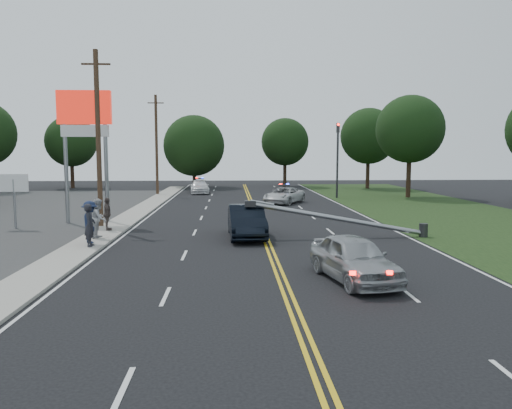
{
  "coord_description": "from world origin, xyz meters",
  "views": [
    {
      "loc": [
        -1.69,
        -16.75,
        4.33
      ],
      "look_at": [
        -0.47,
        8.2,
        1.7
      ],
      "focal_mm": 35.0,
      "sensor_mm": 36.0,
      "label": 1
    }
  ],
  "objects": [
    {
      "name": "emergency_a",
      "position": [
        2.75,
        25.17,
        0.67
      ],
      "size": [
        4.31,
        5.32,
        1.35
      ],
      "primitive_type": "imported",
      "rotation": [
        0.0,
        0.0,
        -0.51
      ],
      "color": "silver",
      "rests_on": "ground"
    },
    {
      "name": "grass_verge",
      "position": [
        13.5,
        10.0,
        0.01
      ],
      "size": [
        12.0,
        80.0,
        0.01
      ],
      "primitive_type": "cube",
      "color": "black",
      "rests_on": "ground"
    },
    {
      "name": "bystander_c",
      "position": [
        -8.27,
        6.51,
        1.11
      ],
      "size": [
        1.2,
        1.46,
        1.97
      ],
      "primitive_type": "imported",
      "rotation": [
        0.0,
        0.0,
        2.01
      ],
      "color": "#1A2443",
      "rests_on": "sidewalk"
    },
    {
      "name": "fallen_streetlight",
      "position": [
        4.19,
        8.0,
        0.92
      ],
      "size": [
        9.36,
        0.44,
        1.91
      ],
      "color": "#2D2D30",
      "rests_on": "ground"
    },
    {
      "name": "bystander_d",
      "position": [
        -8.4,
        10.28,
        1.01
      ],
      "size": [
        0.67,
        1.11,
        1.77
      ],
      "primitive_type": "imported",
      "rotation": [
        0.0,
        0.0,
        1.81
      ],
      "color": "#504440",
      "rests_on": "sidewalk"
    },
    {
      "name": "tree_9",
      "position": [
        15.26,
        30.23,
        6.49
      ],
      "size": [
        6.42,
        6.42,
        9.71
      ],
      "color": "black",
      "rests_on": "ground"
    },
    {
      "name": "utility_pole_mid",
      "position": [
        -9.2,
        12.0,
        5.08
      ],
      "size": [
        1.6,
        0.28,
        10.0
      ],
      "color": "#382619",
      "rests_on": "ground"
    },
    {
      "name": "small_sign",
      "position": [
        -14.0,
        12.0,
        2.33
      ],
      "size": [
        1.6,
        0.14,
        3.1
      ],
      "color": "gray",
      "rests_on": "ground"
    },
    {
      "name": "waiting_sedan",
      "position": [
        2.41,
        -0.42,
        0.77
      ],
      "size": [
        2.67,
        4.8,
        1.54
      ],
      "primitive_type": "imported",
      "rotation": [
        0.0,
        0.0,
        0.2
      ],
      "color": "#9B9EA2",
      "rests_on": "ground"
    },
    {
      "name": "tree_7",
      "position": [
        5.06,
        46.27,
        5.61
      ],
      "size": [
        5.97,
        5.97,
        8.61
      ],
      "color": "black",
      "rests_on": "ground"
    },
    {
      "name": "emergency_b",
      "position": [
        -5.06,
        35.96,
        0.67
      ],
      "size": [
        2.29,
        4.77,
        1.34
      ],
      "primitive_type": "imported",
      "rotation": [
        0.0,
        0.0,
        0.09
      ],
      "color": "silver",
      "rests_on": "ground"
    },
    {
      "name": "traffic_signal",
      "position": [
        8.3,
        30.0,
        4.21
      ],
      "size": [
        0.28,
        0.41,
        7.05
      ],
      "color": "#2D2D30",
      "rests_on": "ground"
    },
    {
      "name": "centerline_yellow",
      "position": [
        0.0,
        10.0,
        0.01
      ],
      "size": [
        0.36,
        80.0,
        0.0
      ],
      "primitive_type": "cube",
      "color": "gold",
      "rests_on": "ground"
    },
    {
      "name": "tree_5",
      "position": [
        -20.93,
        44.54,
        5.61
      ],
      "size": [
        6.07,
        6.07,
        8.66
      ],
      "color": "black",
      "rests_on": "ground"
    },
    {
      "name": "tree_8",
      "position": [
        14.61,
        42.26,
        6.22
      ],
      "size": [
        6.65,
        6.65,
        9.55
      ],
      "color": "black",
      "rests_on": "ground"
    },
    {
      "name": "sidewalk",
      "position": [
        -8.4,
        10.0,
        0.06
      ],
      "size": [
        1.8,
        70.0,
        0.12
      ],
      "primitive_type": "cube",
      "color": "gray",
      "rests_on": "ground"
    },
    {
      "name": "tree_6",
      "position": [
        -6.3,
        45.29,
        5.12
      ],
      "size": [
        7.5,
        7.5,
        8.87
      ],
      "color": "black",
      "rests_on": "ground"
    },
    {
      "name": "utility_pole_far",
      "position": [
        -9.2,
        34.0,
        5.08
      ],
      "size": [
        1.6,
        0.28,
        10.0
      ],
      "color": "#382619",
      "rests_on": "ground"
    },
    {
      "name": "crashed_sedan",
      "position": [
        -0.95,
        8.36,
        0.82
      ],
      "size": [
        1.97,
        5.07,
        1.64
      ],
      "primitive_type": "imported",
      "rotation": [
        0.0,
        0.0,
        0.05
      ],
      "color": "black",
      "rests_on": "ground"
    },
    {
      "name": "ground",
      "position": [
        0.0,
        0.0,
        0.0
      ],
      "size": [
        120.0,
        120.0,
        0.0
      ],
      "primitive_type": "plane",
      "color": "black",
      "rests_on": "ground"
    },
    {
      "name": "pylon_sign",
      "position": [
        -10.5,
        14.0,
        6.0
      ],
      "size": [
        3.2,
        0.35,
        8.0
      ],
      "color": "gray",
      "rests_on": "ground"
    },
    {
      "name": "bystander_a",
      "position": [
        -8.05,
        5.67,
        1.08
      ],
      "size": [
        0.52,
        0.74,
        1.92
      ],
      "primitive_type": "imported",
      "rotation": [
        0.0,
        0.0,
        1.66
      ],
      "color": "#212128",
      "rests_on": "sidewalk"
    },
    {
      "name": "bystander_b",
      "position": [
        -8.25,
        7.95,
        1.09
      ],
      "size": [
        0.8,
        0.99,
        1.93
      ],
      "primitive_type": "imported",
      "rotation": [
        0.0,
        0.0,
        1.5
      ],
      "color": "#A8A7AC",
      "rests_on": "sidewalk"
    }
  ]
}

